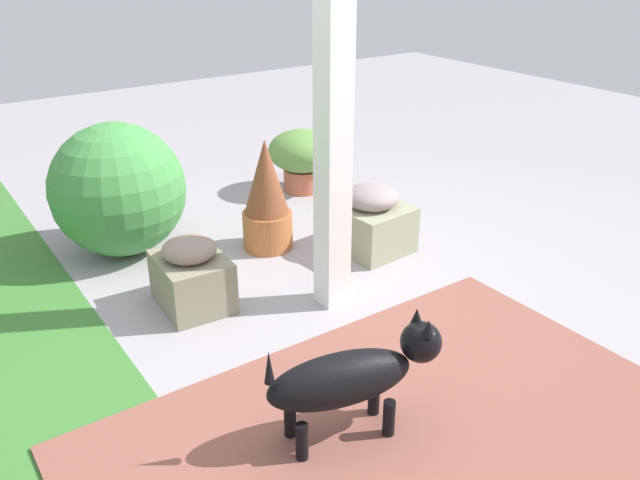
% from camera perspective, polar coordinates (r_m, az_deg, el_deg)
% --- Properties ---
extents(ground_plane, '(12.00, 12.00, 0.00)m').
position_cam_1_polar(ground_plane, '(3.39, 1.34, -6.80)').
color(ground_plane, '#9F979F').
extents(brick_path, '(1.80, 2.40, 0.02)m').
position_cam_1_polar(brick_path, '(2.61, 9.02, -18.38)').
color(brick_path, brown).
rests_on(brick_path, ground).
extents(porch_pillar, '(0.14, 0.14, 2.12)m').
position_cam_1_polar(porch_pillar, '(3.14, 1.18, 11.63)').
color(porch_pillar, white).
rests_on(porch_pillar, ground).
extents(stone_planter_nearest, '(0.48, 0.44, 0.42)m').
position_cam_1_polar(stone_planter_nearest, '(4.04, 4.45, 1.72)').
color(stone_planter_nearest, gray).
rests_on(stone_planter_nearest, ground).
extents(stone_planter_mid, '(0.44, 0.36, 0.40)m').
position_cam_1_polar(stone_planter_mid, '(3.48, -11.13, -3.03)').
color(stone_planter_mid, gray).
rests_on(stone_planter_mid, ground).
extents(round_shrub, '(0.81, 0.81, 0.81)m').
position_cam_1_polar(round_shrub, '(4.11, -17.22, 4.21)').
color(round_shrub, '#428C41').
rests_on(round_shrub, ground).
extents(terracotta_pot_spiky, '(0.31, 0.31, 0.70)m').
position_cam_1_polar(terracotta_pot_spiky, '(4.01, -4.70, 3.72)').
color(terracotta_pot_spiky, '#B66636').
rests_on(terracotta_pot_spiky, ground).
extents(terracotta_pot_broad, '(0.52, 0.52, 0.47)m').
position_cam_1_polar(terracotta_pot_broad, '(4.97, -1.54, 7.42)').
color(terracotta_pot_broad, '#BC5D44').
rests_on(terracotta_pot_broad, ground).
extents(dog, '(0.32, 0.71, 0.49)m').
position_cam_1_polar(dog, '(2.52, 2.86, -11.74)').
color(dog, black).
rests_on(dog, ground).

